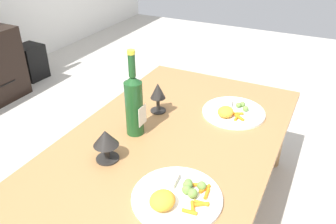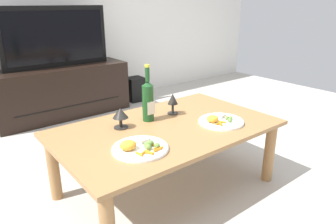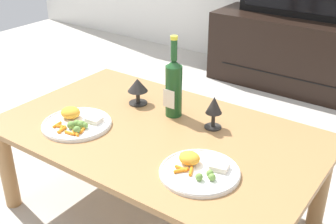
{
  "view_description": "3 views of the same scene",
  "coord_description": "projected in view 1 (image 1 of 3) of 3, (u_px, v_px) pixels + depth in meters",
  "views": [
    {
      "loc": [
        -1.06,
        -0.51,
        1.24
      ],
      "look_at": [
        0.02,
        0.03,
        0.55
      ],
      "focal_mm": 37.03,
      "sensor_mm": 36.0,
      "label": 1
    },
    {
      "loc": [
        -1.09,
        -1.39,
        1.16
      ],
      "look_at": [
        0.05,
        0.05,
        0.51
      ],
      "focal_mm": 33.11,
      "sensor_mm": 36.0,
      "label": 2
    },
    {
      "loc": [
        0.94,
        -1.25,
        1.31
      ],
      "look_at": [
        0.02,
        0.05,
        0.51
      ],
      "focal_mm": 45.76,
      "sensor_mm": 36.0,
      "label": 3
    }
  ],
  "objects": [
    {
      "name": "ground_plane",
      "position": [
        171.0,
        215.0,
        1.64
      ],
      "size": [
        6.4,
        6.4,
        0.0
      ],
      "primitive_type": "plane",
      "color": "#B7B2A8"
    },
    {
      "name": "dinner_plate_left",
      "position": [
        176.0,
        196.0,
        1.11
      ],
      "size": [
        0.3,
        0.3,
        0.06
      ],
      "color": "white",
      "rests_on": "dining_table"
    },
    {
      "name": "dining_table",
      "position": [
        172.0,
        151.0,
        1.45
      ],
      "size": [
        1.35,
        0.82,
        0.44
      ],
      "color": "#9E7042",
      "rests_on": "ground_plane"
    },
    {
      "name": "wine_bottle",
      "position": [
        134.0,
        103.0,
        1.39
      ],
      "size": [
        0.07,
        0.08,
        0.36
      ],
      "color": "#19471E",
      "rests_on": "dining_table"
    },
    {
      "name": "goblet_left",
      "position": [
        106.0,
        140.0,
        1.26
      ],
      "size": [
        0.09,
        0.09,
        0.13
      ],
      "color": "black",
      "rests_on": "dining_table"
    },
    {
      "name": "goblet_right",
      "position": [
        158.0,
        93.0,
        1.57
      ],
      "size": [
        0.07,
        0.07,
        0.14
      ],
      "color": "black",
      "rests_on": "dining_table"
    },
    {
      "name": "dinner_plate_right",
      "position": [
        233.0,
        112.0,
        1.59
      ],
      "size": [
        0.29,
        0.29,
        0.06
      ],
      "color": "white",
      "rests_on": "dining_table"
    },
    {
      "name": "floor_speaker",
      "position": [
        31.0,
        62.0,
        2.95
      ],
      "size": [
        0.21,
        0.21,
        0.29
      ],
      "primitive_type": "cube",
      "rotation": [
        0.0,
        0.0,
        -0.07
      ],
      "color": "black",
      "rests_on": "ground_plane"
    }
  ]
}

